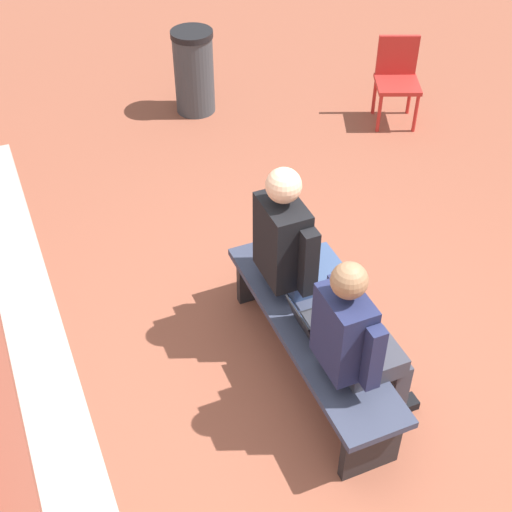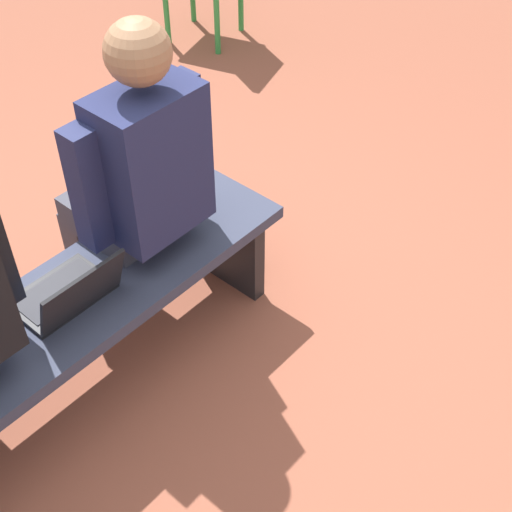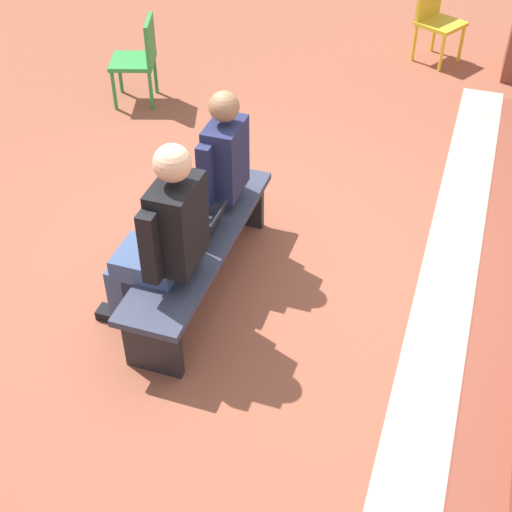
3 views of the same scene
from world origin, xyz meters
TOP-DOWN VIEW (x-y plane):
  - ground_plane at (0.00, 0.00)m, footprint 60.00×60.00m
  - concrete_strip at (0.21, 1.46)m, footprint 7.40×0.40m
  - bench at (0.21, -0.18)m, footprint 1.80×0.44m
  - person_student at (-0.22, -0.25)m, footprint 0.53×0.67m
  - person_adult at (0.60, -0.26)m, footprint 0.57×0.73m
  - laptop at (0.17, -0.17)m, footprint 0.32×0.29m
  - plastic_chair_mid_courtyard at (2.89, -2.45)m, footprint 0.55×0.55m
  - litter_bin at (3.84, -0.66)m, footprint 0.42×0.42m

SIDE VIEW (x-z plane):
  - ground_plane at x=0.00m, z-range 0.00..0.00m
  - concrete_strip at x=0.21m, z-range 0.00..0.01m
  - bench at x=0.21m, z-range 0.13..0.58m
  - litter_bin at x=3.84m, z-range 0.00..0.86m
  - plastic_chair_mid_courtyard at x=2.89m, z-range 0.06..0.90m
  - laptop at x=0.17m, z-range 0.39..0.61m
  - person_student at x=-0.22m, z-range 0.05..1.37m
  - person_adult at x=0.60m, z-range 0.04..1.44m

